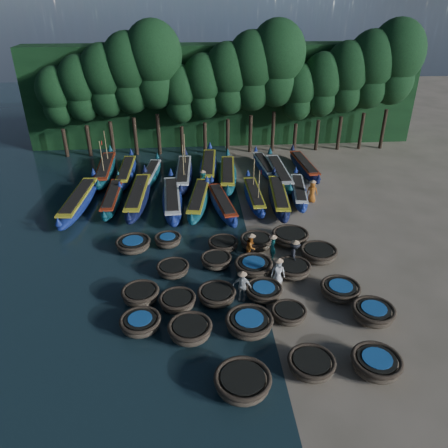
{
  "coord_description": "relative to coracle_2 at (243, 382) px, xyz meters",
  "views": [
    {
      "loc": [
        -3.7,
        -22.7,
        14.96
      ],
      "look_at": [
        -1.7,
        2.27,
        1.3
      ],
      "focal_mm": 35.0,
      "sensor_mm": 36.0,
      "label": 1
    }
  ],
  "objects": [
    {
      "name": "coracle_15",
      "position": [
        -3.09,
        8.68,
        -0.08
      ],
      "size": [
        2.11,
        2.11,
        0.67
      ],
      "rotation": [
        0.0,
        0.0,
        0.19
      ],
      "color": "brown",
      "rests_on": "ground"
    },
    {
      "name": "coracle_2",
      "position": [
        0.0,
        0.0,
        0.0
      ],
      "size": [
        2.74,
        2.74,
        0.81
      ],
      "rotation": [
        0.0,
        0.0,
        -0.23
      ],
      "color": "brown",
      "rests_on": "ground"
    },
    {
      "name": "tree_13",
      "position": [
        15.8,
        30.0,
        7.54
      ],
      "size": [
        4.92,
        4.92,
        11.6
      ],
      "color": "black",
      "rests_on": "ground"
    },
    {
      "name": "fisherman_6",
      "position": [
        7.56,
        17.78,
        0.47
      ],
      "size": [
        1.01,
        0.85,
        1.96
      ],
      "rotation": [
        0.0,
        0.0,
        2.75
      ],
      "color": "#AD5617",
      "rests_on": "ground"
    },
    {
      "name": "coracle_13",
      "position": [
        1.88,
        6.13,
        -0.06
      ],
      "size": [
        2.16,
        2.16,
        0.69
      ],
      "rotation": [
        0.0,
        0.0,
        -0.14
      ],
      "color": "brown",
      "rests_on": "ground"
    },
    {
      "name": "coracle_23",
      "position": [
        2.2,
        11.21,
        0.01
      ],
      "size": [
        2.12,
        2.12,
        0.83
      ],
      "rotation": [
        0.0,
        0.0,
        0.02
      ],
      "color": "brown",
      "rests_on": "ground"
    },
    {
      "name": "long_boat_11",
      "position": [
        -5.41,
        23.12,
        0.05
      ],
      "size": [
        2.28,
        7.51,
        1.33
      ],
      "rotation": [
        0.0,
        0.0,
        -0.13
      ],
      "color": "#0E4E50",
      "rests_on": "ground"
    },
    {
      "name": "tree_3",
      "position": [
        -7.2,
        30.0,
        7.54
      ],
      "size": [
        4.92,
        4.92,
        11.6
      ],
      "color": "black",
      "rests_on": "ground"
    },
    {
      "name": "tree_7",
      "position": [
        2.0,
        30.0,
        6.86
      ],
      "size": [
        4.51,
        4.51,
        10.63
      ],
      "color": "black",
      "rests_on": "ground"
    },
    {
      "name": "coracle_16",
      "position": [
        -0.51,
        9.33,
        -0.05
      ],
      "size": [
        2.24,
        2.24,
        0.71
      ],
      "rotation": [
        0.0,
        0.0,
        -0.36
      ],
      "color": "brown",
      "rests_on": "ground"
    },
    {
      "name": "tree_10",
      "position": [
        8.9,
        30.0,
        5.51
      ],
      "size": [
        3.68,
        3.68,
        8.68
      ],
      "color": "black",
      "rests_on": "ground"
    },
    {
      "name": "coracle_21",
      "position": [
        -3.5,
        11.99,
        -0.05
      ],
      "size": [
        1.9,
        1.9,
        0.71
      ],
      "rotation": [
        0.0,
        0.0,
        0.19
      ],
      "color": "brown",
      "rests_on": "ground"
    },
    {
      "name": "long_boat_16",
      "position": [
        5.84,
        22.48,
        0.14
      ],
      "size": [
        1.68,
        8.92,
        1.57
      ],
      "rotation": [
        0.0,
        0.0,
        0.01
      ],
      "color": "#0E4E50",
      "rests_on": "ground"
    },
    {
      "name": "long_boat_17",
      "position": [
        8.49,
        24.07,
        0.08
      ],
      "size": [
        1.92,
        8.05,
        1.42
      ],
      "rotation": [
        0.0,
        0.0,
        0.07
      ],
      "color": "#0E1535",
      "rests_on": "ground"
    },
    {
      "name": "long_boat_4",
      "position": [
        -1.31,
        17.73,
        0.09
      ],
      "size": [
        2.66,
        8.15,
        1.45
      ],
      "rotation": [
        0.0,
        0.0,
        -0.15
      ],
      "color": "#0E4E50",
      "rests_on": "ground"
    },
    {
      "name": "fisherman_2",
      "position": [
        1.72,
        10.09,
        0.42
      ],
      "size": [
        0.93,
        1.0,
        1.85
      ],
      "rotation": [
        0.0,
        0.0,
        1.07
      ],
      "color": "#AD5617",
      "rests_on": "ground"
    },
    {
      "name": "long_boat_10",
      "position": [
        -7.53,
        23.87,
        0.09
      ],
      "size": [
        1.54,
        8.18,
        1.44
      ],
      "rotation": [
        0.0,
        0.0,
        -0.01
      ],
      "color": "navy",
      "rests_on": "ground"
    },
    {
      "name": "long_boat_1",
      "position": [
        -7.99,
        18.6,
        0.05
      ],
      "size": [
        1.38,
        7.7,
        1.35
      ],
      "rotation": [
        0.0,
        0.0,
        -0.0
      ],
      "color": "#0E4E50",
      "rests_on": "ground"
    },
    {
      "name": "tree_11",
      "position": [
        11.2,
        30.0,
        6.19
      ],
      "size": [
        4.09,
        4.09,
        9.65
      ],
      "color": "black",
      "rests_on": "ground"
    },
    {
      "name": "fisherman_1",
      "position": [
        3.0,
        9.84,
        0.47
      ],
      "size": [
        0.55,
        0.69,
        1.85
      ],
      "rotation": [
        0.0,
        0.0,
        4.43
      ],
      "color": "#196965",
      "rests_on": "ground"
    },
    {
      "name": "long_boat_2",
      "position": [
        -6.0,
        18.55,
        0.15
      ],
      "size": [
        2.02,
        9.13,
        1.61
      ],
      "rotation": [
        0.0,
        0.0,
        -0.05
      ],
      "color": "#0E1535",
      "rests_on": "ground"
    },
    {
      "name": "tree_2",
      "position": [
        -9.5,
        30.0,
        6.86
      ],
      "size": [
        4.51,
        4.51,
        10.63
      ],
      "color": "black",
      "rests_on": "ground"
    },
    {
      "name": "coracle_8",
      "position": [
        2.86,
        4.24,
        -0.09
      ],
      "size": [
        1.93,
        1.93,
        0.65
      ],
      "rotation": [
        0.0,
        0.0,
        -0.15
      ],
      "color": "brown",
      "rests_on": "ground"
    },
    {
      "name": "coracle_18",
      "position": [
        3.92,
        8.06,
        -0.03
      ],
      "size": [
        2.32,
        2.32,
        0.75
      ],
      "rotation": [
        0.0,
        0.0,
        0.2
      ],
      "color": "brown",
      "rests_on": "ground"
    },
    {
      "name": "coracle_7",
      "position": [
        0.75,
        3.59,
        -0.0
      ],
      "size": [
        2.8,
        2.8,
        0.8
      ],
      "rotation": [
        0.0,
        0.0,
        0.32
      ],
      "color": "brown",
      "rests_on": "ground"
    },
    {
      "name": "tree_1",
      "position": [
        -11.8,
        30.0,
        6.19
      ],
      "size": [
        4.09,
        4.09,
        9.65
      ],
      "color": "black",
      "rests_on": "ground"
    },
    {
      "name": "tree_9",
      "position": [
        6.6,
        30.0,
        8.21
      ],
      "size": [
        5.34,
        5.34,
        12.58
      ],
      "color": "black",
      "rests_on": "ground"
    },
    {
      "name": "coracle_24",
      "position": [
        4.53,
        11.66,
        0.01
      ],
      "size": [
        2.93,
        2.93,
        0.82
      ],
      "rotation": [
        0.0,
        0.0,
        0.36
      ],
      "color": "brown",
      "rests_on": "ground"
    },
    {
      "name": "coracle_6",
      "position": [
        -2.15,
        3.32,
        0.01
      ],
      "size": [
        2.5,
        2.5,
        0.82
      ],
      "rotation": [
        0.0,
        0.0,
        -0.3
      ],
      "color": "brown",
      "rests_on": "ground"
    },
    {
      "name": "long_boat_15",
      "position": [
        4.9,
        24.5,
        0.03
      ],
      "size": [
        1.92,
        7.33,
        1.29
      ],
      "rotation": [
        0.0,
        0.0,
        0.09
      ],
      "color": "navy",
      "rests_on": "ground"
    },
    {
      "name": "long_boat_14",
      "position": [
        1.35,
        22.56,
        0.13
      ],
      "size": [
        2.28,
        8.78,
        1.55
      ],
      "rotation": [
        0.0,
        0.0,
        -0.09
      ],
      "color": "#0E4E50",
      "rests_on": "ground"
    },
    {
      "name": "coracle_4",
      "position": [
        5.95,
        0.54,
        0.01
      ],
      "size": [
        2.26,
        2.26,
        0.81
      ],
      "rotation": [
        0.0,
        0.0,
        0.09
      ],
      "color": "brown",
      "rests_on": "ground"
    },
    {
      "name": "coracle_22",
      "position": [
        0.06,
        11.28,
        -0.09
      ],
      "size": [
        1.98,
        1.98,
        0.64
      ],
      "rotation": [
        0.0,
        0.0,
        -0.03
      ],
      "color": "brown",
      "rests_on": "ground"
    },
    {
      "name": "coracle_14",
      "position": [
        6.06,
        5.9,
        -0.05
      ],
      "size": [
        2.7,
        2.7,
        0.72
      ],
      "rotation": [
        0.0,
        0.0,
        -0.43
      ],
      "color": "brown",
      "rests_on": "ground"
    },
    {
      "name": "coracle_11",
      "position": [
        -2.78,
        5.63,
        -0.05
      ],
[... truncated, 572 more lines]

